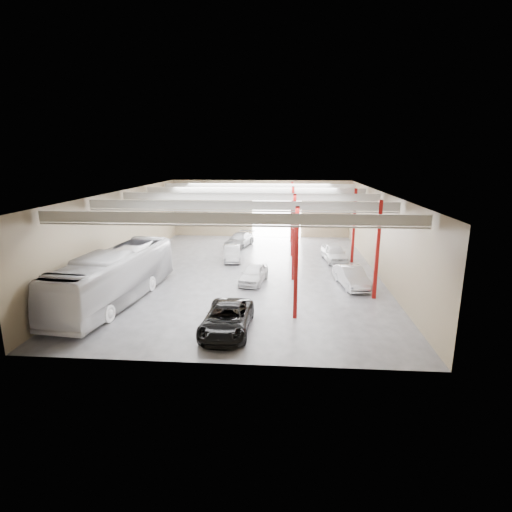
# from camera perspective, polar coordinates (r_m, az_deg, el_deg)

# --- Properties ---
(depot_shell) EXTENTS (22.12, 32.12, 7.06)m
(depot_shell) POSITION_cam_1_polar(r_m,az_deg,el_deg) (34.42, -0.73, 5.92)
(depot_shell) COLOR #4E4E53
(depot_shell) RESTS_ON ground
(coach_bus) EXTENTS (4.43, 13.33, 3.64)m
(coach_bus) POSITION_cam_1_polar(r_m,az_deg,el_deg) (29.11, -19.45, -2.77)
(coach_bus) COLOR silver
(coach_bus) RESTS_ON ground
(black_sedan) EXTENTS (2.78, 5.77, 1.58)m
(black_sedan) POSITION_cam_1_polar(r_m,az_deg,el_deg) (23.20, -4.16, -8.95)
(black_sedan) COLOR black
(black_sedan) RESTS_ON ground
(car_row_a) EXTENTS (2.43, 4.54, 1.47)m
(car_row_a) POSITION_cam_1_polar(r_m,az_deg,el_deg) (31.89, -0.34, -2.54)
(car_row_a) COLOR white
(car_row_a) RESTS_ON ground
(car_row_b) EXTENTS (2.17, 4.62, 1.46)m
(car_row_b) POSITION_cam_1_polar(r_m,az_deg,el_deg) (38.71, -3.44, 0.42)
(car_row_b) COLOR silver
(car_row_b) RESTS_ON ground
(car_row_c) EXTENTS (3.39, 5.49, 1.49)m
(car_row_c) POSITION_cam_1_polar(r_m,az_deg,el_deg) (44.73, -2.38, 2.31)
(car_row_c) COLOR slate
(car_row_c) RESTS_ON ground
(car_right_near) EXTENTS (2.47, 4.99, 1.57)m
(car_right_near) POSITION_cam_1_polar(r_m,az_deg,el_deg) (31.78, 13.51, -2.90)
(car_right_near) COLOR silver
(car_right_near) RESTS_ON ground
(car_right_far) EXTENTS (2.51, 4.97, 1.62)m
(car_right_far) POSITION_cam_1_polar(r_m,az_deg,el_deg) (39.07, 11.12, 0.42)
(car_right_far) COLOR silver
(car_right_far) RESTS_ON ground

